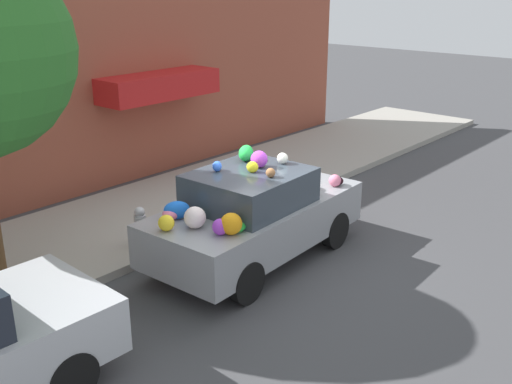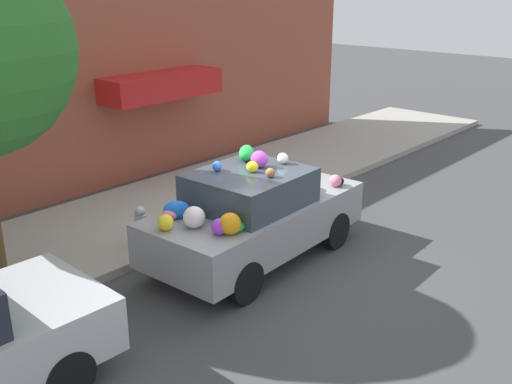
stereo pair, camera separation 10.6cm
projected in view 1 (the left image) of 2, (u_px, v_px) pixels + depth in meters
The scene contains 5 objects.
ground_plane at pixel (253, 257), 10.08m from camera, with size 60.00×60.00×0.00m, color #424244.
sidewalk_curb at pixel (150, 214), 11.73m from camera, with size 24.00×3.20×0.14m.
building_facade at pixel (79, 89), 12.44m from camera, with size 18.00×1.20×4.52m.
fire_hydrant at pixel (140, 227), 10.06m from camera, with size 0.20×0.20×0.70m.
art_car at pixel (254, 214), 9.72m from camera, with size 3.99×1.90×1.84m.
Camera 1 is at (-6.83, -6.04, 4.42)m, focal length 42.00 mm.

